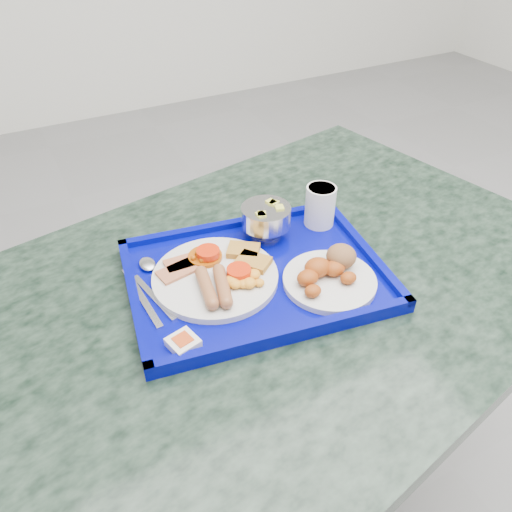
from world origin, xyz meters
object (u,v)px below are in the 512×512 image
at_px(bread_plate, 330,274).
at_px(table, 269,350).
at_px(fruit_bowl, 266,217).
at_px(juice_cup, 320,205).
at_px(tray, 256,276).
at_px(main_plate, 218,275).

bearing_deg(bread_plate, table, 141.03).
xyz_separation_m(fruit_bowl, juice_cup, (0.12, -0.01, 0.00)).
height_order(table, juice_cup, juice_cup).
xyz_separation_m(tray, juice_cup, (0.19, 0.08, 0.05)).
relative_size(main_plate, fruit_bowl, 2.30).
bearing_deg(juice_cup, bread_plate, -117.38).
height_order(tray, juice_cup, juice_cup).
bearing_deg(main_plate, bread_plate, -28.60).
relative_size(tray, bread_plate, 3.03).
height_order(table, fruit_bowl, fruit_bowl).
bearing_deg(table, juice_cup, 30.20).
relative_size(tray, juice_cup, 5.91).
relative_size(table, bread_plate, 8.12).
bearing_deg(fruit_bowl, juice_cup, -6.53).
height_order(main_plate, bread_plate, bread_plate).
height_order(table, main_plate, main_plate).
height_order(tray, bread_plate, bread_plate).
xyz_separation_m(table, main_plate, (-0.09, 0.03, 0.22)).
height_order(tray, main_plate, main_plate).
relative_size(tray, fruit_bowl, 5.15).
xyz_separation_m(main_plate, fruit_bowl, (0.14, 0.08, 0.03)).
relative_size(table, tray, 2.68).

